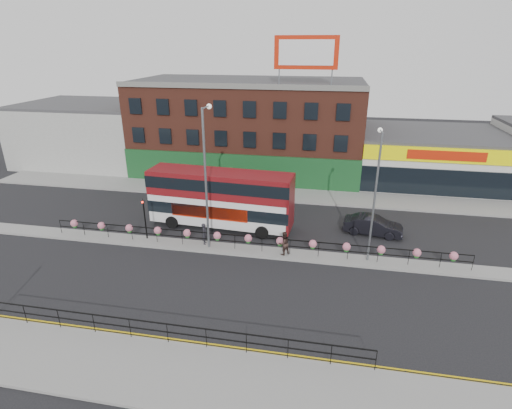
% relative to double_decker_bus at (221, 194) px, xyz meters
% --- Properties ---
extents(ground, '(120.00, 120.00, 0.00)m').
position_rel_double_decker_bus_xyz_m(ground, '(3.01, -3.81, -2.88)').
color(ground, black).
rests_on(ground, ground).
extents(south_pavement, '(60.00, 4.00, 0.15)m').
position_rel_double_decker_bus_xyz_m(south_pavement, '(3.01, -15.81, -2.81)').
color(south_pavement, gray).
rests_on(south_pavement, ground).
extents(north_pavement, '(60.00, 4.00, 0.15)m').
position_rel_double_decker_bus_xyz_m(north_pavement, '(3.01, 8.19, -2.81)').
color(north_pavement, gray).
rests_on(north_pavement, ground).
extents(median, '(60.00, 1.60, 0.15)m').
position_rel_double_decker_bus_xyz_m(median, '(3.01, -3.81, -2.81)').
color(median, gray).
rests_on(median, ground).
extents(yellow_line_inner, '(60.00, 0.10, 0.01)m').
position_rel_double_decker_bus_xyz_m(yellow_line_inner, '(3.01, -13.51, -2.88)').
color(yellow_line_inner, gold).
rests_on(yellow_line_inner, ground).
extents(yellow_line_outer, '(60.00, 0.10, 0.01)m').
position_rel_double_decker_bus_xyz_m(yellow_line_outer, '(3.01, -13.69, -2.88)').
color(yellow_line_outer, gold).
rests_on(yellow_line_outer, ground).
extents(brick_building, '(25.00, 12.21, 10.30)m').
position_rel_double_decker_bus_xyz_m(brick_building, '(-0.99, 16.15, 2.25)').
color(brick_building, brown).
rests_on(brick_building, ground).
extents(supermarket, '(15.00, 12.25, 5.30)m').
position_rel_double_decker_bus_xyz_m(supermarket, '(19.01, 16.09, -0.23)').
color(supermarket, silver).
rests_on(supermarket, ground).
extents(warehouse_west, '(15.50, 12.00, 7.30)m').
position_rel_double_decker_bus_xyz_m(warehouse_west, '(-21.24, 16.19, 0.77)').
color(warehouse_west, '#A2A39E').
rests_on(warehouse_west, ground).
extents(billboard, '(6.00, 0.29, 4.40)m').
position_rel_double_decker_bus_xyz_m(billboard, '(5.51, 11.18, 10.30)').
color(billboard, '#B91F07').
rests_on(billboard, brick_building).
extents(median_railing, '(30.04, 0.56, 1.23)m').
position_rel_double_decker_bus_xyz_m(median_railing, '(3.01, -3.81, -1.83)').
color(median_railing, black).
rests_on(median_railing, median).
extents(south_railing, '(20.04, 0.05, 1.12)m').
position_rel_double_decker_bus_xyz_m(south_railing, '(1.01, -13.91, -1.92)').
color(south_railing, black).
rests_on(south_railing, south_pavement).
extents(double_decker_bus, '(11.75, 3.49, 4.69)m').
position_rel_double_decker_bus_xyz_m(double_decker_bus, '(0.00, 0.00, 0.00)').
color(double_decker_bus, silver).
rests_on(double_decker_bus, ground).
extents(car, '(2.95, 5.00, 1.49)m').
position_rel_double_decker_bus_xyz_m(car, '(12.05, 0.84, -2.14)').
color(car, black).
rests_on(car, ground).
extents(pedestrian_a, '(0.72, 0.58, 1.63)m').
position_rel_double_decker_bus_xyz_m(pedestrian_a, '(-0.38, -3.41, -1.92)').
color(pedestrian_a, black).
rests_on(pedestrian_a, median).
extents(pedestrian_b, '(1.50, 1.49, 1.74)m').
position_rel_double_decker_bus_xyz_m(pedestrian_b, '(5.59, -3.95, -1.86)').
color(pedestrian_b, '#352420').
rests_on(pedestrian_b, median).
extents(lamp_column_west, '(0.36, 1.77, 10.08)m').
position_rel_double_decker_bus_xyz_m(lamp_column_west, '(0.07, -3.60, 3.24)').
color(lamp_column_west, slate).
rests_on(lamp_column_west, median).
extents(lamp_column_east, '(0.32, 1.56, 8.88)m').
position_rel_double_decker_bus_xyz_m(lamp_column_east, '(11.36, -3.44, 2.53)').
color(lamp_column_east, slate).
rests_on(lamp_column_east, median).
extents(traffic_light_median, '(0.15, 0.28, 3.65)m').
position_rel_double_decker_bus_xyz_m(traffic_light_median, '(-4.99, -3.41, -0.41)').
color(traffic_light_median, black).
rests_on(traffic_light_median, median).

